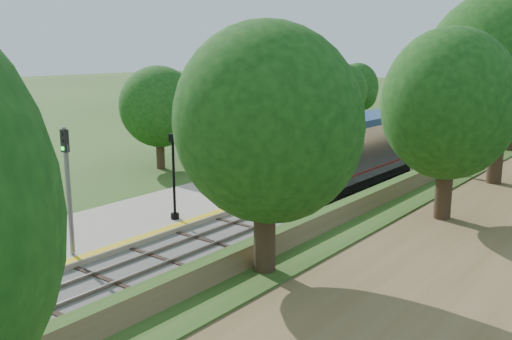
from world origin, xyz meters
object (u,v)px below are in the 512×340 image
Objects in this scene: signal_platform at (67,178)px; signal_farside at (413,147)px; station_building at (257,106)px; lamppost_far at (174,181)px.

signal_farside reaches higher than signal_platform.
station_building is 1.33× the size of signal_farside.
signal_farside is (9.43, 8.69, 1.66)m from lamppost_far.
signal_platform is 17.75m from signal_farside.
station_building reaches higher than signal_farside.
signal_platform is at bearing -87.15° from lamppost_far.
station_building is at bearing 148.67° from signal_farside.
station_building is at bearing 117.17° from lamppost_far.
signal_farside is at bearing 59.15° from signal_platform.
signal_farside is (9.10, 15.24, 0.23)m from signal_platform.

